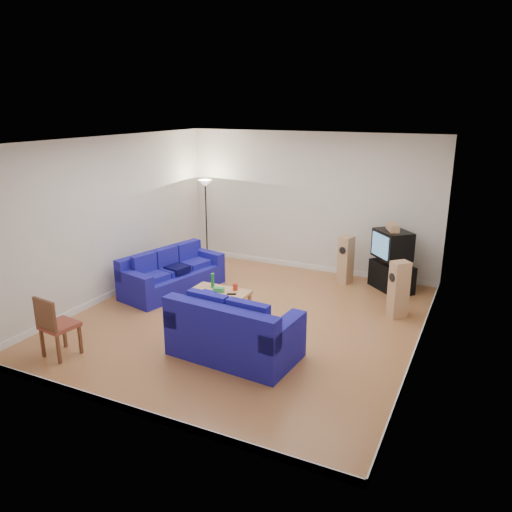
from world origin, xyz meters
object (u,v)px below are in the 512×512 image
at_px(tv_stand, 392,276).
at_px(television, 392,245).
at_px(coffee_table, 220,293).
at_px(sofa_three_seat, 171,276).
at_px(sofa_loveseat, 233,335).

relative_size(tv_stand, television, 1.01).
bearing_deg(coffee_table, tv_stand, 43.20).
bearing_deg(tv_stand, sofa_three_seat, -110.99).
height_order(sofa_three_seat, sofa_loveseat, sofa_loveseat).
height_order(coffee_table, television, television).
distance_m(sofa_loveseat, television, 4.40).
bearing_deg(tv_stand, television, -145.87).
xyz_separation_m(coffee_table, television, (2.66, 2.55, 0.63)).
distance_m(sofa_loveseat, coffee_table, 1.86).
bearing_deg(television, sofa_loveseat, -63.90).
xyz_separation_m(sofa_three_seat, television, (4.13, 2.06, 0.67)).
bearing_deg(television, sofa_three_seat, -106.02).
height_order(tv_stand, television, television).
distance_m(coffee_table, television, 3.74).
height_order(sofa_loveseat, coffee_table, sofa_loveseat).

